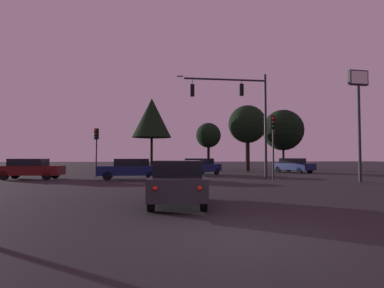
% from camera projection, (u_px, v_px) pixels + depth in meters
% --- Properties ---
extents(ground_plane, '(168.00, 168.00, 0.00)m').
position_uv_depth(ground_plane, '(170.00, 174.00, 30.50)').
color(ground_plane, black).
rests_on(ground_plane, ground).
extents(traffic_signal_mast_arm, '(6.93, 0.38, 7.97)m').
position_uv_depth(traffic_signal_mast_arm, '(242.00, 106.00, 23.68)').
color(traffic_signal_mast_arm, '#232326').
rests_on(traffic_signal_mast_arm, ground).
extents(traffic_light_corner_left, '(0.35, 0.38, 4.48)m').
position_uv_depth(traffic_light_corner_left, '(273.00, 135.00, 21.64)').
color(traffic_light_corner_left, '#232326').
rests_on(traffic_light_corner_left, ground).
extents(traffic_light_corner_right, '(0.37, 0.39, 4.00)m').
position_uv_depth(traffic_light_corner_right, '(96.00, 142.00, 25.75)').
color(traffic_light_corner_right, '#232326').
rests_on(traffic_light_corner_right, ground).
extents(car_nearside_lane, '(2.12, 4.30, 1.52)m').
position_uv_depth(car_nearside_lane, '(178.00, 182.00, 10.78)').
color(car_nearside_lane, '#232328').
rests_on(car_nearside_lane, ground).
extents(car_crossing_left, '(4.74, 1.98, 1.52)m').
position_uv_depth(car_crossing_left, '(130.00, 169.00, 22.99)').
color(car_crossing_left, '#0F1947').
rests_on(car_crossing_left, ground).
extents(car_crossing_right, '(4.66, 2.10, 1.52)m').
position_uv_depth(car_crossing_right, '(30.00, 169.00, 23.09)').
color(car_crossing_right, '#4C0F0F').
rests_on(car_crossing_right, ground).
extents(car_far_lane, '(3.25, 4.72, 1.52)m').
position_uv_depth(car_far_lane, '(293.00, 165.00, 33.02)').
color(car_far_lane, '#0F1947').
rests_on(car_far_lane, ground).
extents(car_parked_lot, '(4.37, 4.54, 1.52)m').
position_uv_depth(car_parked_lot, '(200.00, 166.00, 28.41)').
color(car_parked_lot, '#0F1947').
rests_on(car_parked_lot, ground).
extents(store_sign_illuminated, '(1.42, 0.38, 7.42)m').
position_uv_depth(store_sign_illuminated, '(359.00, 100.00, 20.81)').
color(store_sign_illuminated, '#232326').
rests_on(store_sign_illuminated, ground).
extents(tree_behind_sign, '(5.75, 5.75, 8.33)m').
position_uv_depth(tree_behind_sign, '(283.00, 130.00, 44.25)').
color(tree_behind_sign, black).
rests_on(tree_behind_sign, ground).
extents(tree_left_far, '(5.10, 5.10, 9.31)m').
position_uv_depth(tree_left_far, '(152.00, 118.00, 40.75)').
color(tree_left_far, black).
rests_on(tree_left_far, ground).
extents(tree_center_horizon, '(3.68, 3.68, 6.71)m').
position_uv_depth(tree_center_horizon, '(208.00, 136.00, 46.30)').
color(tree_center_horizon, black).
rests_on(tree_center_horizon, ground).
extents(tree_right_cluster, '(4.45, 4.45, 7.73)m').
position_uv_depth(tree_right_cluster, '(247.00, 125.00, 36.82)').
color(tree_right_cluster, black).
rests_on(tree_right_cluster, ground).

